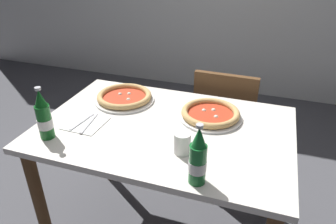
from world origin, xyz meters
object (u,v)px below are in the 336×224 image
at_px(pizza_marinara_far, 210,114).
at_px(beer_bottle_left, 44,117).
at_px(pizza_margherita_near, 124,97).
at_px(beer_bottle_center, 198,159).
at_px(dining_table_main, 165,145).
at_px(napkin_with_cutlery, 86,123).
at_px(chair_behind_table, 225,120).
at_px(paper_cup, 182,143).

relative_size(pizza_marinara_far, beer_bottle_left, 1.29).
xyz_separation_m(pizza_margherita_near, beer_bottle_center, (0.54, -0.52, 0.08)).
height_order(dining_table_main, beer_bottle_center, beer_bottle_center).
height_order(pizza_marinara_far, napkin_with_cutlery, pizza_marinara_far).
xyz_separation_m(chair_behind_table, pizza_margherita_near, (-0.51, -0.43, 0.29)).
height_order(beer_bottle_center, napkin_with_cutlery, beer_bottle_center).
xyz_separation_m(dining_table_main, napkin_with_cutlery, (-0.37, -0.10, 0.12)).
relative_size(chair_behind_table, napkin_with_cutlery, 4.47).
bearing_deg(beer_bottle_left, chair_behind_table, 52.04).
height_order(dining_table_main, pizza_marinara_far, pizza_marinara_far).
xyz_separation_m(beer_bottle_center, paper_cup, (-0.10, 0.16, -0.06)).
xyz_separation_m(pizza_margherita_near, beer_bottle_left, (-0.17, -0.45, 0.08)).
height_order(pizza_margherita_near, paper_cup, paper_cup).
height_order(dining_table_main, beer_bottle_left, beer_bottle_left).
height_order(pizza_margherita_near, beer_bottle_left, beer_bottle_left).
bearing_deg(paper_cup, beer_bottle_center, -56.62).
height_order(pizza_margherita_near, pizza_marinara_far, same).
relative_size(chair_behind_table, beer_bottle_center, 3.44).
height_order(chair_behind_table, beer_bottle_center, beer_bottle_center).
bearing_deg(paper_cup, napkin_with_cutlery, 171.64).
xyz_separation_m(beer_bottle_left, napkin_with_cutlery, (0.10, 0.16, -0.10)).
height_order(chair_behind_table, napkin_with_cutlery, chair_behind_table).
xyz_separation_m(beer_bottle_center, napkin_with_cutlery, (-0.62, 0.23, -0.10)).
xyz_separation_m(chair_behind_table, napkin_with_cutlery, (-0.58, -0.71, 0.27)).
relative_size(dining_table_main, beer_bottle_left, 4.86).
xyz_separation_m(dining_table_main, pizza_marinara_far, (0.19, 0.15, 0.13)).
xyz_separation_m(chair_behind_table, pizza_marinara_far, (-0.02, -0.46, 0.29)).
bearing_deg(chair_behind_table, paper_cup, 86.27).
relative_size(beer_bottle_left, napkin_with_cutlery, 1.30).
bearing_deg(chair_behind_table, beer_bottle_center, 93.34).
xyz_separation_m(pizza_margherita_near, pizza_marinara_far, (0.49, -0.03, 0.00)).
height_order(beer_bottle_left, napkin_with_cutlery, beer_bottle_left).
bearing_deg(beer_bottle_center, paper_cup, 123.38).
height_order(beer_bottle_left, paper_cup, beer_bottle_left).
relative_size(chair_behind_table, pizza_marinara_far, 2.67).
xyz_separation_m(pizza_marinara_far, paper_cup, (-0.05, -0.33, 0.03)).
xyz_separation_m(chair_behind_table, beer_bottle_left, (-0.68, -0.87, 0.37)).
distance_m(dining_table_main, paper_cup, 0.28).
bearing_deg(pizza_marinara_far, napkin_with_cutlery, -155.82).
bearing_deg(dining_table_main, paper_cup, -51.86).
bearing_deg(beer_bottle_center, beer_bottle_left, 174.17).
distance_m(chair_behind_table, pizza_margherita_near, 0.73).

